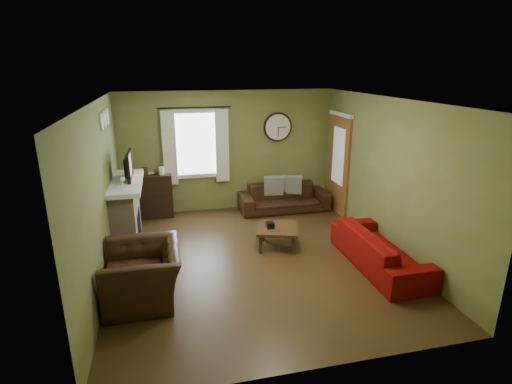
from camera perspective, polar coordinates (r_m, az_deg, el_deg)
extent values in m
cube|color=#3E2C16|center=(6.75, -0.05, -9.60)|extent=(4.60, 5.20, 0.00)
cube|color=white|center=(6.02, -0.05, 12.97)|extent=(4.60, 5.20, 0.00)
cube|color=olive|center=(6.18, -21.29, -0.44)|extent=(0.00, 5.20, 2.60)
cube|color=olive|center=(7.13, 18.27, 2.20)|extent=(0.00, 5.20, 2.60)
cube|color=olive|center=(8.74, -3.97, 5.79)|extent=(4.60, 0.00, 2.60)
cube|color=olive|center=(3.95, 8.73, -9.55)|extent=(4.60, 0.00, 2.60)
cube|color=tan|center=(7.48, -18.05, -3.13)|extent=(0.40, 1.40, 1.10)
cube|color=black|center=(7.55, -16.44, -4.81)|extent=(0.04, 0.60, 0.55)
cube|color=white|center=(7.29, -18.26, 1.23)|extent=(0.58, 1.60, 0.08)
imported|color=black|center=(7.38, -18.18, 3.15)|extent=(0.08, 0.60, 0.35)
cube|color=#994C3F|center=(7.36, -17.60, 3.62)|extent=(0.02, 0.62, 0.36)
cylinder|color=white|center=(6.76, -21.18, 9.33)|extent=(0.28, 0.28, 0.03)
cylinder|color=white|center=(7.10, -20.83, 9.72)|extent=(0.28, 0.28, 0.03)
cylinder|color=white|center=(7.45, -20.51, 10.08)|extent=(0.28, 0.28, 0.03)
cylinder|color=black|center=(8.39, -8.80, 11.84)|extent=(0.03, 0.03, 1.50)
cube|color=white|center=(8.48, -12.26, 6.10)|extent=(0.28, 0.04, 1.55)
cube|color=white|center=(8.57, -4.86, 6.55)|extent=(0.28, 0.04, 1.55)
cube|color=brown|center=(8.75, 11.76, 3.80)|extent=(0.05, 0.90, 2.10)
imported|color=#412A15|center=(8.64, -15.39, 2.74)|extent=(0.19, 0.23, 0.02)
imported|color=black|center=(8.88, 3.97, -0.80)|extent=(1.95, 0.76, 0.57)
cube|color=gray|center=(8.93, 5.23, 1.06)|extent=(0.43, 0.27, 0.41)
cube|color=gray|center=(8.83, 2.57, 0.92)|extent=(0.44, 0.18, 0.43)
imported|color=#6C0704|center=(6.72, 17.27, -7.75)|extent=(0.80, 2.04, 0.60)
imported|color=black|center=(5.76, -15.87, -11.23)|extent=(1.03, 1.17, 0.75)
cube|color=black|center=(7.01, 2.01, -4.92)|extent=(0.14, 0.14, 0.10)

